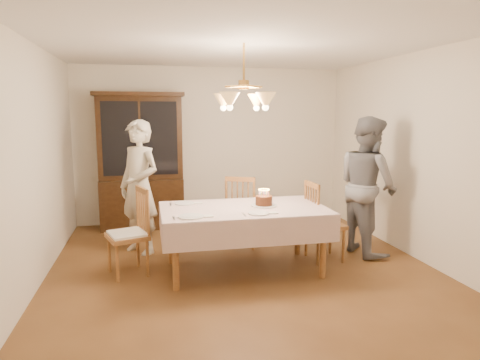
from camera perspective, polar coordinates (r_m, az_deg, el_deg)
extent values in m
plane|color=#583519|center=(5.18, 0.48, -11.89)|extent=(5.00, 5.00, 0.00)
plane|color=white|center=(4.91, 0.52, 17.82)|extent=(5.00, 5.00, 0.00)
plane|color=beige|center=(7.33, -3.81, 4.66)|extent=(4.50, 0.00, 4.50)
plane|color=beige|center=(2.53, 13.05, -3.66)|extent=(4.50, 0.00, 4.50)
plane|color=beige|center=(4.90, -26.11, 1.67)|extent=(0.00, 5.00, 5.00)
plane|color=beige|center=(5.80, 22.77, 2.87)|extent=(0.00, 5.00, 5.00)
cube|color=brown|center=(4.97, 0.49, -4.00)|extent=(1.80, 1.00, 0.04)
cube|color=beige|center=(4.97, 0.49, -3.73)|extent=(1.90, 1.10, 0.01)
cylinder|color=brown|center=(4.56, -8.59, -10.19)|extent=(0.07, 0.07, 0.71)
cylinder|color=brown|center=(4.93, 11.03, -8.79)|extent=(0.07, 0.07, 0.71)
cylinder|color=brown|center=(5.36, -9.17, -7.29)|extent=(0.07, 0.07, 0.71)
cylinder|color=brown|center=(5.68, 7.69, -6.33)|extent=(0.07, 0.07, 0.71)
cube|color=black|center=(7.11, -12.86, -3.01)|extent=(1.30, 0.50, 0.80)
cube|color=black|center=(7.02, -13.15, 5.49)|extent=(1.30, 0.40, 1.30)
cube|color=black|center=(6.82, -13.17, 5.39)|extent=(1.14, 0.01, 1.14)
cube|color=black|center=(6.97, -13.36, 11.05)|extent=(1.38, 0.54, 0.06)
cube|color=brown|center=(5.97, 0.37, -4.56)|extent=(0.57, 0.56, 0.05)
cube|color=brown|center=(5.69, 0.01, 0.11)|extent=(0.38, 0.19, 0.06)
cylinder|color=brown|center=(6.16, 2.33, -6.40)|extent=(0.04, 0.04, 0.43)
cylinder|color=brown|center=(6.23, -0.96, -6.23)|extent=(0.04, 0.04, 0.43)
cylinder|color=brown|center=(5.84, 1.79, -7.26)|extent=(0.04, 0.04, 0.43)
cylinder|color=brown|center=(5.91, -1.68, -7.07)|extent=(0.04, 0.04, 0.43)
cube|color=brown|center=(5.08, -14.80, -7.28)|extent=(0.54, 0.55, 0.05)
cube|color=brown|center=(5.01, -12.95, -1.32)|extent=(0.16, 0.39, 0.06)
cylinder|color=brown|center=(5.27, -17.04, -9.44)|extent=(0.04, 0.04, 0.43)
cylinder|color=brown|center=(4.94, -16.04, -10.65)|extent=(0.04, 0.04, 0.43)
cylinder|color=brown|center=(5.36, -13.46, -9.01)|extent=(0.04, 0.04, 0.43)
cylinder|color=brown|center=(5.03, -12.23, -10.15)|extent=(0.04, 0.04, 0.43)
cube|color=beige|center=(5.07, -14.81, -6.90)|extent=(0.49, 0.50, 0.03)
cube|color=brown|center=(5.51, 11.26, -5.89)|extent=(0.44, 0.46, 0.05)
cube|color=brown|center=(5.32, 9.59, -0.63)|extent=(0.05, 0.40, 0.06)
cylinder|color=brown|center=(5.49, 13.62, -8.55)|extent=(0.04, 0.04, 0.43)
cylinder|color=brown|center=(5.80, 11.94, -7.56)|extent=(0.04, 0.04, 0.43)
cylinder|color=brown|center=(5.35, 10.37, -8.94)|extent=(0.04, 0.04, 0.43)
cylinder|color=brown|center=(5.66, 8.83, -7.89)|extent=(0.04, 0.04, 0.43)
imported|color=beige|center=(5.76, -13.25, -0.93)|extent=(0.75, 0.76, 1.76)
imported|color=slate|center=(5.85, 16.61, -0.69)|extent=(0.78, 0.95, 1.80)
cylinder|color=white|center=(5.04, 3.19, -3.41)|extent=(0.30, 0.30, 0.01)
cylinder|color=#3D1C0E|center=(5.03, 3.20, -2.74)|extent=(0.20, 0.20, 0.11)
cylinder|color=#598CD8|center=(5.03, 3.86, -1.71)|extent=(0.01, 0.01, 0.07)
sphere|color=#FFB23F|center=(5.02, 3.86, -1.27)|extent=(0.01, 0.01, 0.01)
cylinder|color=pink|center=(5.05, 3.75, -1.67)|extent=(0.01, 0.01, 0.07)
sphere|color=#FFB23F|center=(5.04, 3.76, -1.23)|extent=(0.01, 0.01, 0.01)
cylinder|color=#EACC66|center=(5.06, 3.59, -1.64)|extent=(0.01, 0.01, 0.07)
sphere|color=#FFB23F|center=(5.06, 3.59, -1.20)|extent=(0.01, 0.01, 0.01)
cylinder|color=#598CD8|center=(5.07, 3.37, -1.62)|extent=(0.01, 0.01, 0.07)
sphere|color=#FFB23F|center=(5.06, 3.38, -1.18)|extent=(0.01, 0.01, 0.01)
cylinder|color=pink|center=(5.07, 3.14, -1.62)|extent=(0.01, 0.01, 0.07)
sphere|color=#FFB23F|center=(5.06, 3.15, -1.17)|extent=(0.01, 0.01, 0.01)
cylinder|color=#EACC66|center=(5.07, 2.92, -1.63)|extent=(0.01, 0.01, 0.07)
sphere|color=#FFB23F|center=(5.06, 2.92, -1.18)|extent=(0.01, 0.01, 0.01)
cylinder|color=#598CD8|center=(5.06, 2.73, -1.65)|extent=(0.01, 0.01, 0.07)
sphere|color=#FFB23F|center=(5.05, 2.73, -1.20)|extent=(0.01, 0.01, 0.01)
cylinder|color=pink|center=(5.04, 2.59, -1.68)|extent=(0.01, 0.01, 0.07)
sphere|color=#FFB23F|center=(5.03, 2.59, -1.24)|extent=(0.01, 0.01, 0.01)
cylinder|color=#EACC66|center=(5.02, 2.53, -1.73)|extent=(0.01, 0.01, 0.07)
sphere|color=#FFB23F|center=(5.01, 2.53, -1.28)|extent=(0.01, 0.01, 0.01)
cylinder|color=#598CD8|center=(5.00, 2.55, -1.77)|extent=(0.01, 0.01, 0.07)
sphere|color=#FFB23F|center=(4.99, 2.55, -1.32)|extent=(0.01, 0.01, 0.01)
cylinder|color=pink|center=(4.98, 2.65, -1.81)|extent=(0.01, 0.01, 0.07)
sphere|color=#FFB23F|center=(4.97, 2.65, -1.36)|extent=(0.01, 0.01, 0.01)
cylinder|color=#EACC66|center=(4.97, 2.82, -1.84)|extent=(0.01, 0.01, 0.07)
sphere|color=#FFB23F|center=(4.96, 2.82, -1.39)|extent=(0.01, 0.01, 0.01)
cylinder|color=#598CD8|center=(4.96, 3.03, -1.86)|extent=(0.01, 0.01, 0.07)
sphere|color=#FFB23F|center=(4.95, 3.03, -1.41)|extent=(0.01, 0.01, 0.01)
cylinder|color=pink|center=(4.96, 3.27, -1.87)|extent=(0.01, 0.01, 0.07)
sphere|color=#FFB23F|center=(4.95, 3.27, -1.41)|extent=(0.01, 0.01, 0.01)
cylinder|color=#EACC66|center=(4.96, 3.50, -1.86)|extent=(0.01, 0.01, 0.07)
sphere|color=#FFB23F|center=(4.95, 3.50, -1.40)|extent=(0.01, 0.01, 0.01)
cylinder|color=#598CD8|center=(4.97, 3.69, -1.83)|extent=(0.01, 0.01, 0.07)
sphere|color=#FFB23F|center=(4.97, 3.69, -1.38)|extent=(0.01, 0.01, 0.01)
cylinder|color=pink|center=(4.99, 3.82, -1.80)|extent=(0.01, 0.01, 0.07)
sphere|color=#FFB23F|center=(4.98, 3.83, -1.35)|extent=(0.01, 0.01, 0.01)
cylinder|color=#EACC66|center=(5.01, 3.88, -1.76)|extent=(0.01, 0.01, 0.07)
sphere|color=#FFB23F|center=(5.00, 3.88, -1.31)|extent=(0.01, 0.01, 0.01)
cylinder|color=white|center=(4.53, -6.53, -4.87)|extent=(0.27, 0.27, 0.02)
cube|color=silver|center=(4.52, -8.81, -5.01)|extent=(0.01, 0.16, 0.01)
cube|color=beige|center=(4.55, -4.26, -4.80)|extent=(0.10, 0.10, 0.01)
cylinder|color=white|center=(4.65, 2.50, -4.45)|extent=(0.23, 0.23, 0.02)
cube|color=silver|center=(4.62, 0.57, -4.60)|extent=(0.02, 0.16, 0.01)
cube|color=beige|center=(4.70, 4.39, -4.37)|extent=(0.10, 0.10, 0.01)
cylinder|color=white|center=(5.20, -7.41, -3.10)|extent=(0.24, 0.24, 0.02)
cube|color=silver|center=(5.19, -9.22, -3.21)|extent=(0.01, 0.16, 0.01)
cube|color=beige|center=(5.21, -5.62, -3.05)|extent=(0.10, 0.10, 0.01)
cylinder|color=#BF8C3F|center=(4.88, 0.51, 15.50)|extent=(0.02, 0.02, 0.40)
cylinder|color=#BF8C3F|center=(4.86, 0.51, 12.57)|extent=(0.12, 0.12, 0.10)
cone|color=#D8994C|center=(5.09, 2.22, 10.36)|extent=(0.22, 0.22, 0.18)
sphere|color=#FFD899|center=(5.09, 2.22, 9.58)|extent=(0.07, 0.07, 0.07)
cone|color=#D8994C|center=(5.00, -2.25, 10.39)|extent=(0.22, 0.22, 0.18)
sphere|color=#FFD899|center=(5.00, -2.24, 9.59)|extent=(0.07, 0.07, 0.07)
cone|color=#D8994C|center=(4.61, -1.38, 10.52)|extent=(0.22, 0.22, 0.18)
sphere|color=#FFD899|center=(4.61, -1.38, 9.65)|extent=(0.07, 0.07, 0.07)
cone|color=#D8994C|center=(4.70, 3.44, 10.47)|extent=(0.22, 0.22, 0.18)
sphere|color=#FFD899|center=(4.70, 3.43, 9.62)|extent=(0.07, 0.07, 0.07)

